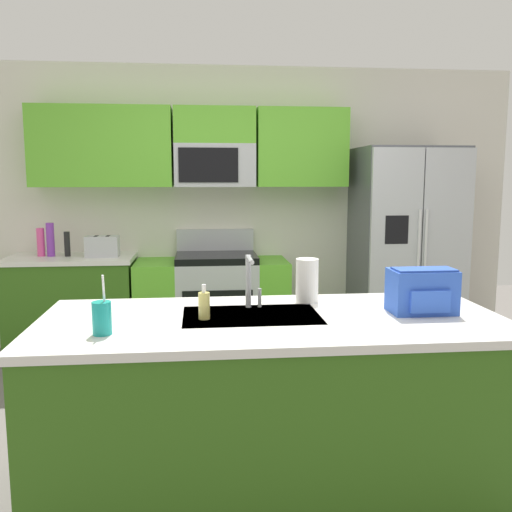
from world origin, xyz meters
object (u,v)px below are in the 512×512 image
refrigerator (405,250)px  sink_faucet (250,277)px  soap_dispenser (204,305)px  paper_towel_roll (307,280)px  range_oven (212,304)px  toaster (102,246)px  drink_cup_teal (102,318)px  backpack (422,290)px  pepper_mill (67,244)px  bottle_pink (41,242)px  bottle_purple (50,240)px

refrigerator → sink_faucet: (-1.62, -2.02, 0.14)m
soap_dispenser → paper_towel_roll: (0.57, 0.32, 0.05)m
range_oven → soap_dispenser: (-0.09, -2.29, 0.53)m
toaster → drink_cup_teal: bearing=-80.5°
sink_faucet → backpack: size_ratio=0.88×
paper_towel_roll → pepper_mill: bearing=131.4°
refrigerator → toaster: refrigerator is taller
bottle_pink → soap_dispenser: (1.40, -2.32, -0.05)m
backpack → bottle_purple: bearing=136.4°
toaster → bottle_purple: 0.46m
pepper_mill → soap_dispenser: bearing=-62.9°
pepper_mill → bottle_purple: 0.15m
bottle_pink → drink_cup_teal: (0.95, -2.55, -0.05)m
drink_cup_teal → bottle_purple: bearing=108.9°
pepper_mill → bottle_pink: 0.24m
range_oven → toaster: (-0.95, -0.05, 0.55)m
drink_cup_teal → paper_towel_roll: 1.15m
sink_faucet → range_oven: bearing=94.1°
toaster → sink_faucet: 2.32m
sink_faucet → soap_dispenser: (-0.24, -0.19, -0.10)m
range_oven → sink_faucet: bearing=-85.9°
bottle_pink → paper_towel_roll: (1.97, -2.01, -0.00)m
sink_faucet → pepper_mill: bearing=123.9°
range_oven → pepper_mill: (-1.26, -0.00, 0.56)m
bottle_pink → range_oven: bearing=-1.5°
range_oven → refrigerator: bearing=-2.3°
pepper_mill → sink_faucet: (1.41, -2.09, 0.06)m
toaster → soap_dispenser: 2.39m
bottle_pink → pepper_mill: bearing=-10.0°
refrigerator → pepper_mill: 3.03m
refrigerator → bottle_pink: 3.26m
backpack → soap_dispenser: bearing=-179.4°
toaster → sink_faucet: bearing=-61.7°
range_oven → refrigerator: 1.83m
bottle_purple → paper_towel_roll: size_ratio=1.22×
pepper_mill → sink_faucet: 2.52m
bottle_purple → paper_towel_roll: (1.88, -1.99, -0.03)m
bottle_purple → toaster: bearing=-9.0°
drink_cup_teal → pepper_mill: bearing=106.0°
range_oven → pepper_mill: bearing=-179.9°
bottle_pink → bottle_purple: bottle_purple is taller
pepper_mill → paper_towel_roll: size_ratio=0.90×
refrigerator → paper_towel_roll: 2.30m
refrigerator → soap_dispenser: 2.89m
pepper_mill → sink_faucet: bearing=-56.1°
toaster → drink_cup_teal: size_ratio=1.05×
paper_towel_roll → bottle_pink: bearing=134.4°
range_oven → sink_faucet: (0.15, -2.10, 0.62)m
refrigerator → pepper_mill: refrigerator is taller
toaster → soap_dispenser: bearing=-69.0°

